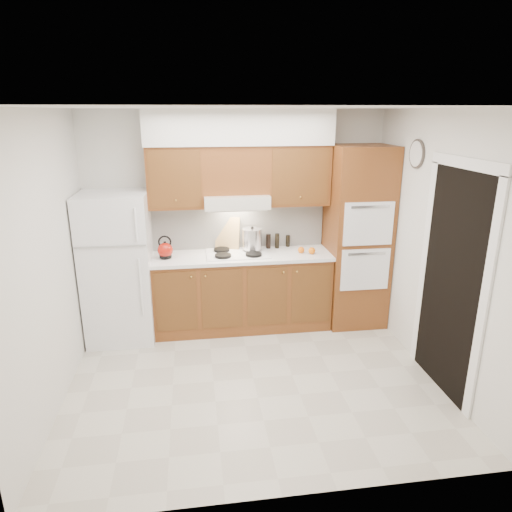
{
  "coord_description": "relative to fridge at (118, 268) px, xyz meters",
  "views": [
    {
      "loc": [
        -0.54,
        -3.97,
        2.57
      ],
      "look_at": [
        0.09,
        0.45,
        1.15
      ],
      "focal_mm": 32.0,
      "sensor_mm": 36.0,
      "label": 1
    }
  ],
  "objects": [
    {
      "name": "floor",
      "position": [
        1.41,
        -1.14,
        -0.86
      ],
      "size": [
        3.6,
        3.6,
        0.0
      ],
      "primitive_type": "plane",
      "color": "beige",
      "rests_on": "ground"
    },
    {
      "name": "ceiling",
      "position": [
        1.41,
        -1.14,
        1.74
      ],
      "size": [
        3.6,
        3.6,
        0.0
      ],
      "primitive_type": "plane",
      "color": "white",
      "rests_on": "wall_back"
    },
    {
      "name": "wall_back",
      "position": [
        1.41,
        0.36,
        0.44
      ],
      "size": [
        3.6,
        0.02,
        2.6
      ],
      "primitive_type": "cube",
      "color": "silver",
      "rests_on": "floor"
    },
    {
      "name": "wall_left",
      "position": [
        -0.4,
        -1.14,
        0.44
      ],
      "size": [
        0.02,
        3.0,
        2.6
      ],
      "primitive_type": "cube",
      "color": "silver",
      "rests_on": "floor"
    },
    {
      "name": "wall_right",
      "position": [
        3.21,
        -1.14,
        0.44
      ],
      "size": [
        0.02,
        3.0,
        2.6
      ],
      "primitive_type": "cube",
      "color": "silver",
      "rests_on": "floor"
    },
    {
      "name": "fridge",
      "position": [
        0.0,
        0.0,
        0.0
      ],
      "size": [
        0.75,
        0.72,
        1.72
      ],
      "primitive_type": "cube",
      "color": "white",
      "rests_on": "floor"
    },
    {
      "name": "base_cabinets",
      "position": [
        1.43,
        0.06,
        -0.41
      ],
      "size": [
        2.11,
        0.6,
        0.9
      ],
      "primitive_type": "cube",
      "color": "brown",
      "rests_on": "floor"
    },
    {
      "name": "countertop",
      "position": [
        1.43,
        0.05,
        0.06
      ],
      "size": [
        2.13,
        0.62,
        0.04
      ],
      "primitive_type": "cube",
      "color": "white",
      "rests_on": "base_cabinets"
    },
    {
      "name": "backsplash",
      "position": [
        1.43,
        0.34,
        0.36
      ],
      "size": [
        2.11,
        0.03,
        0.56
      ],
      "primitive_type": "cube",
      "color": "white",
      "rests_on": "countertop"
    },
    {
      "name": "oven_cabinet",
      "position": [
        2.85,
        0.03,
        0.24
      ],
      "size": [
        0.7,
        0.65,
        2.2
      ],
      "primitive_type": "cube",
      "color": "brown",
      "rests_on": "floor"
    },
    {
      "name": "upper_cab_left",
      "position": [
        0.69,
        0.19,
        0.99
      ],
      "size": [
        0.63,
        0.33,
        0.7
      ],
      "primitive_type": "cube",
      "color": "brown",
      "rests_on": "wall_back"
    },
    {
      "name": "upper_cab_right",
      "position": [
        2.12,
        0.19,
        0.99
      ],
      "size": [
        0.73,
        0.33,
        0.7
      ],
      "primitive_type": "cube",
      "color": "brown",
      "rests_on": "wall_back"
    },
    {
      "name": "range_hood",
      "position": [
        1.38,
        0.13,
        0.71
      ],
      "size": [
        0.75,
        0.45,
        0.15
      ],
      "primitive_type": "cube",
      "color": "silver",
      "rests_on": "wall_back"
    },
    {
      "name": "upper_cab_over_hood",
      "position": [
        1.38,
        0.19,
        1.06
      ],
      "size": [
        0.75,
        0.33,
        0.55
      ],
      "primitive_type": "cube",
      "color": "brown",
      "rests_on": "range_hood"
    },
    {
      "name": "soffit",
      "position": [
        1.43,
        0.18,
        1.54
      ],
      "size": [
        2.13,
        0.36,
        0.4
      ],
      "primitive_type": "cube",
      "color": "silver",
      "rests_on": "wall_back"
    },
    {
      "name": "cooktop",
      "position": [
        1.38,
        0.07,
        0.09
      ],
      "size": [
        0.74,
        0.5,
        0.01
      ],
      "primitive_type": "cube",
      "color": "white",
      "rests_on": "countertop"
    },
    {
      "name": "doorway",
      "position": [
        3.19,
        -1.49,
        0.19
      ],
      "size": [
        0.02,
        0.9,
        2.1
      ],
      "primitive_type": "cube",
      "color": "black",
      "rests_on": "floor"
    },
    {
      "name": "wall_clock",
      "position": [
        3.19,
        -0.59,
        1.29
      ],
      "size": [
        0.02,
        0.3,
        0.3
      ],
      "primitive_type": "cylinder",
      "rotation": [
        0.0,
        1.57,
        0.0
      ],
      "color": "#3F3833",
      "rests_on": "wall_right"
    },
    {
      "name": "kettle",
      "position": [
        0.54,
        0.03,
        0.18
      ],
      "size": [
        0.19,
        0.19,
        0.18
      ],
      "primitive_type": "sphere",
      "rotation": [
        0.0,
        0.0,
        0.09
      ],
      "color": "#99150B",
      "rests_on": "countertop"
    },
    {
      "name": "cutting_board",
      "position": [
        1.28,
        0.31,
        0.28
      ],
      "size": [
        0.31,
        0.19,
        0.39
      ],
      "primitive_type": "cube",
      "rotation": [
        -0.21,
        0.0,
        -0.33
      ],
      "color": "tan",
      "rests_on": "countertop"
    },
    {
      "name": "stock_pot",
      "position": [
        1.57,
        0.17,
        0.23
      ],
      "size": [
        0.24,
        0.24,
        0.24
      ],
      "primitive_type": "cylinder",
      "rotation": [
        0.0,
        0.0,
        0.02
      ],
      "color": "silver",
      "rests_on": "cooktop"
    },
    {
      "name": "condiment_a",
      "position": [
        1.9,
        0.26,
        0.17
      ],
      "size": [
        0.05,
        0.05,
        0.19
      ],
      "primitive_type": "cylinder",
      "rotation": [
        0.0,
        0.0,
        -0.01
      ],
      "color": "black",
      "rests_on": "countertop"
    },
    {
      "name": "condiment_b",
      "position": [
        1.79,
        0.26,
        0.17
      ],
      "size": [
        0.06,
        0.06,
        0.18
      ],
      "primitive_type": "cylinder",
      "rotation": [
        0.0,
        0.0,
        0.16
      ],
      "color": "black",
      "rests_on": "countertop"
    },
    {
      "name": "condiment_c",
      "position": [
        2.04,
        0.31,
        0.15
      ],
      "size": [
        0.05,
        0.05,
        0.14
      ],
      "primitive_type": "cylinder",
      "rotation": [
        0.0,
        0.0,
        -0.1
      ],
      "color": "black",
      "rests_on": "countertop"
    },
    {
      "name": "orange_near",
      "position": [
        2.26,
        -0.05,
        0.12
      ],
      "size": [
        0.09,
        0.09,
        0.08
      ],
      "primitive_type": "sphere",
      "rotation": [
        0.0,
        0.0,
        0.07
      ],
      "color": "orange",
      "rests_on": "countertop"
    },
    {
      "name": "orange_far",
      "position": [
        2.14,
        0.0,
        0.12
      ],
      "size": [
        0.09,
        0.09,
        0.08
      ],
      "primitive_type": "sphere",
      "rotation": [
        0.0,
        0.0,
        -0.22
      ],
      "color": "orange",
      "rests_on": "countertop"
    }
  ]
}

